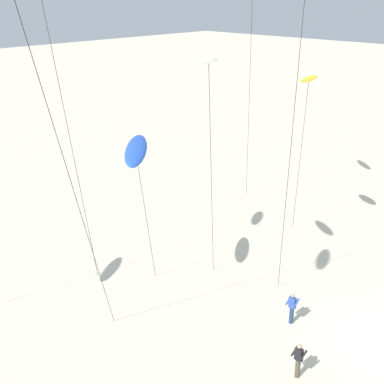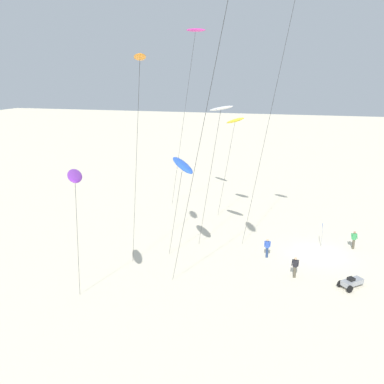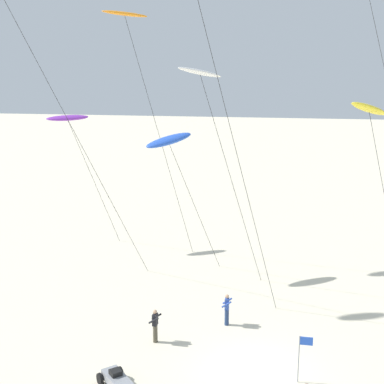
# 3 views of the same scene
# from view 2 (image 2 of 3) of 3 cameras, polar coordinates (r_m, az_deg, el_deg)

# --- Properties ---
(ground_plane) EXTENTS (260.00, 260.00, 0.00)m
(ground_plane) POSITION_cam_2_polar(r_m,az_deg,el_deg) (38.16, 16.87, -8.12)
(ground_plane) COLOR beige
(kite_blue) EXTENTS (4.36, 3.51, 9.23)m
(kite_blue) POSITION_cam_2_polar(r_m,az_deg,el_deg) (30.67, -1.31, 3.68)
(kite_blue) COLOR blue
(kite_blue) RESTS_ON ground
(kite_yellow) EXTENTS (4.12, 3.36, 11.34)m
(kite_yellow) POSITION_cam_2_polar(r_m,az_deg,el_deg) (40.70, 5.92, 9.66)
(kite_yellow) COLOR yellow
(kite_yellow) RESTS_ON ground
(kite_purple) EXTENTS (4.32, 3.22, 9.78)m
(kite_purple) POSITION_cam_2_polar(r_m,az_deg,el_deg) (24.72, -15.80, 2.10)
(kite_purple) COLOR purple
(kite_purple) RESTS_ON ground
(kite_orange) EXTENTS (5.21, 3.70, 16.39)m
(kite_orange) POSITION_cam_2_polar(r_m,az_deg,el_deg) (27.65, -7.18, 17.60)
(kite_orange) COLOR orange
(kite_orange) RESTS_ON ground
(kite_magenta) EXTENTS (7.26, 5.84, 19.24)m
(kite_magenta) POSITION_cam_2_polar(r_m,az_deg,el_deg) (40.92, 0.45, 21.07)
(kite_magenta) COLOR #D8339E
(kite_magenta) RESTS_ON ground
(kite_white) EXTENTS (4.69, 3.85, 13.01)m
(kite_white) POSITION_cam_2_polar(r_m,az_deg,el_deg) (31.79, 3.97, 11.21)
(kite_white) COLOR white
(kite_white) RESTS_ON ground
(kite_flyer_nearest) EXTENTS (0.51, 0.53, 1.67)m
(kite_flyer_nearest) POSITION_cam_2_polar(r_m,az_deg,el_deg) (39.89, 21.35, -6.09)
(kite_flyer_nearest) COLOR #4C4738
(kite_flyer_nearest) RESTS_ON ground
(kite_flyer_middle) EXTENTS (0.54, 0.57, 1.67)m
(kite_flyer_middle) POSITION_cam_2_polar(r_m,az_deg,el_deg) (33.20, 13.97, -9.93)
(kite_flyer_middle) COLOR #4C4738
(kite_flyer_middle) RESTS_ON ground
(kite_flyer_furthest) EXTENTS (0.52, 0.54, 1.67)m
(kite_flyer_furthest) POSITION_cam_2_polar(r_m,az_deg,el_deg) (36.13, 10.29, -7.50)
(kite_flyer_furthest) COLOR navy
(kite_flyer_furthest) RESTS_ON ground
(beach_buggy) EXTENTS (1.89, 1.93, 0.82)m
(beach_buggy) POSITION_cam_2_polar(r_m,az_deg,el_deg) (33.17, 21.09, -11.49)
(beach_buggy) COLOR gray
(beach_buggy) RESTS_ON ground
(marker_flag) EXTENTS (0.56, 0.05, 2.10)m
(marker_flag) POSITION_cam_2_polar(r_m,az_deg,el_deg) (39.33, 17.47, -5.09)
(marker_flag) COLOR gray
(marker_flag) RESTS_ON ground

